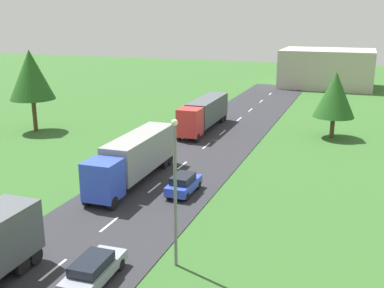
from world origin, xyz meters
name	(u,v)px	position (x,y,z in m)	size (l,w,h in m)	color
road	(94,237)	(0.00, 24.50, 0.03)	(10.00, 140.00, 0.06)	#2B2B30
lane_marking_centre	(77,251)	(0.00, 22.53, 0.07)	(0.16, 123.82, 0.01)	white
truck_second	(134,157)	(-2.17, 34.44, 2.22)	(2.73, 12.48, 3.80)	blue
truck_third	(204,113)	(-2.58, 53.85, 2.17)	(2.68, 12.87, 3.64)	red
car_second	(94,269)	(2.78, 20.00, 0.81)	(1.94, 4.46, 1.43)	#8C939E
car_third	(184,184)	(2.67, 33.30, 0.87)	(1.76, 3.99, 1.58)	blue
lamppost_second	(175,187)	(6.14, 23.17, 4.70)	(0.36, 0.36, 8.44)	slate
tree_oak	(31,75)	(-21.68, 46.38, 6.79)	(5.33, 5.33, 9.75)	#513823
tree_birch	(335,95)	(12.37, 55.47, 4.97)	(4.64, 4.64, 7.54)	#513823
distant_building	(327,68)	(8.52, 95.51, 3.61)	(17.18, 13.28, 7.22)	#B2A899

